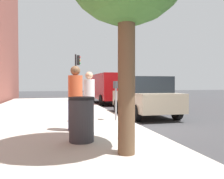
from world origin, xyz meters
TOP-DOWN VIEW (x-y plane):
  - ground_plane at (0.00, 0.00)m, footprint 80.00×80.00m
  - sidewalk_slab at (0.00, 3.00)m, footprint 28.00×6.00m
  - parking_meter at (0.24, 0.49)m, footprint 0.36×0.12m
  - pedestrian_at_meter at (0.10, 1.48)m, footprint 0.52×0.38m
  - pedestrian_bystander at (-1.21, 2.07)m, footprint 0.47×0.39m
  - parked_sedan_near at (2.03, -1.35)m, footprint 4.43×2.03m
  - parked_van_far at (8.65, -1.35)m, footprint 5.22×2.17m
  - traffic_signal at (10.03, 0.87)m, footprint 0.24×0.44m
  - trash_bin at (-2.39, 2.04)m, footprint 0.59×0.59m

SIDE VIEW (x-z plane):
  - ground_plane at x=0.00m, z-range 0.00..0.00m
  - sidewalk_slab at x=0.00m, z-range 0.00..0.15m
  - trash_bin at x=-2.39m, z-range 0.15..1.16m
  - parked_sedan_near at x=2.03m, z-range 0.01..1.78m
  - pedestrian_at_meter at x=0.10m, z-range 0.30..2.02m
  - parking_meter at x=0.24m, z-range 0.46..1.87m
  - pedestrian_bystander at x=-1.21m, z-range 0.32..2.13m
  - parked_van_far at x=8.65m, z-range 0.17..2.35m
  - traffic_signal at x=10.03m, z-range 0.78..4.38m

